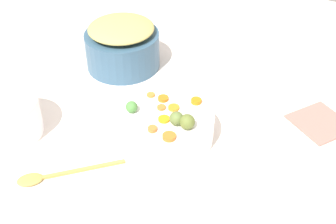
{
  "coord_description": "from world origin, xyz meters",
  "views": [
    {
      "loc": [
        -0.41,
        0.84,
        0.89
      ],
      "look_at": [
        0.04,
        -0.02,
        0.12
      ],
      "focal_mm": 47.09,
      "sensor_mm": 36.0,
      "label": 1
    }
  ],
  "objects_px": {
    "casserole_dish": "(4,118)",
    "serving_bowl_carrots": "(168,126)",
    "wooden_spoon": "(48,176)",
    "metal_pot": "(123,50)"
  },
  "relations": [
    {
      "from": "casserole_dish",
      "to": "serving_bowl_carrots",
      "type": "bearing_deg",
      "value": -154.7
    },
    {
      "from": "serving_bowl_carrots",
      "to": "wooden_spoon",
      "type": "xyz_separation_m",
      "value": [
        0.21,
        0.29,
        -0.04
      ]
    },
    {
      "from": "serving_bowl_carrots",
      "to": "casserole_dish",
      "type": "bearing_deg",
      "value": 25.3
    },
    {
      "from": "serving_bowl_carrots",
      "to": "casserole_dish",
      "type": "height_order",
      "value": "casserole_dish"
    },
    {
      "from": "serving_bowl_carrots",
      "to": "wooden_spoon",
      "type": "relative_size",
      "value": 1.16
    },
    {
      "from": "wooden_spoon",
      "to": "metal_pot",
      "type": "bearing_deg",
      "value": -78.22
    },
    {
      "from": "serving_bowl_carrots",
      "to": "metal_pot",
      "type": "distance_m",
      "value": 0.43
    },
    {
      "from": "wooden_spoon",
      "to": "casserole_dish",
      "type": "bearing_deg",
      "value": -21.08
    },
    {
      "from": "metal_pot",
      "to": "wooden_spoon",
      "type": "bearing_deg",
      "value": 101.78
    },
    {
      "from": "serving_bowl_carrots",
      "to": "metal_pot",
      "type": "relative_size",
      "value": 1.01
    }
  ]
}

